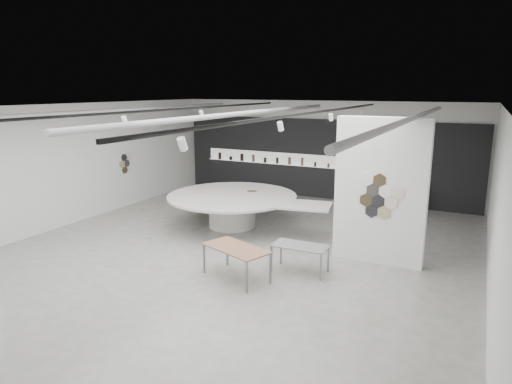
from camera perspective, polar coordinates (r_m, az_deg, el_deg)
The scene contains 7 objects.
room at distance 11.73m, azimuth -3.10°, elevation 2.11°, with size 12.02×14.02×3.82m.
back_wall_display at distance 18.09m, azimuth 7.87°, elevation 4.08°, with size 11.80×0.27×3.10m.
partition_column at distance 11.48m, azimuth 15.29°, elevation 0.04°, with size 2.20×0.38×3.60m.
display_island at distance 14.24m, azimuth -2.70°, elevation -1.77°, with size 5.63×4.69×1.03m.
sample_table_wood at distance 10.40m, azimuth -2.49°, elevation -7.23°, with size 1.75×1.29×0.74m.
sample_table_stone at distance 10.82m, azimuth 5.54°, elevation -6.93°, with size 1.29×0.65×0.66m.
kitchen_counter at distance 17.18m, azimuth 17.39°, elevation -0.55°, with size 1.63×0.73×1.26m.
Camera 1 is at (5.60, -10.02, 4.24)m, focal length 32.00 mm.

